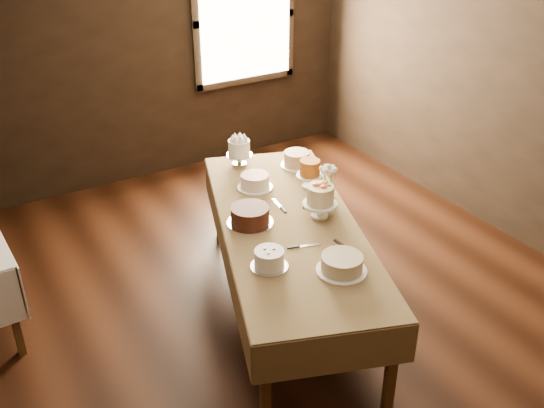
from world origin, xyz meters
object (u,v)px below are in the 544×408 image
Objects in this scene: cake_server_a at (310,245)px; cake_lattice at (255,182)px; cake_server_d at (320,202)px; cake_caramel at (310,175)px; cake_chocolate at (250,216)px; cake_swirl at (269,260)px; cake_server_c at (277,203)px; cake_flowers at (320,203)px; cake_meringue at (239,153)px; flower_vase at (327,198)px; display_table at (289,229)px; cake_server_b at (350,251)px; cake_cream at (342,264)px; cake_speckled at (297,159)px.

cake_lattice is at bearing 100.75° from cake_server_a.
cake_caramel is at bearing 70.51° from cake_server_d.
cake_swirl is at bearing -106.74° from cake_chocolate.
cake_chocolate reaches higher than cake_server_c.
cake_flowers is at bearing -146.43° from cake_server_c.
cake_server_a is at bearing -66.26° from cake_chocolate.
cake_caramel is at bearing 20.17° from cake_chocolate.
cake_server_d is at bearing -0.59° from cake_chocolate.
cake_swirl reaches higher than cake_server_d.
cake_meringue is 1.10× the size of cake_server_d.
cake_chocolate is at bearing 175.62° from cake_server_d.
flower_vase is (0.31, -0.23, 0.06)m from cake_server_c.
cake_meringue is at bearing 81.34° from display_table.
cake_chocolate is at bearing 173.49° from flower_vase.
cake_flowers reaches higher than cake_server_b.
cake_cream reaches higher than cake_server_d.
cake_caramel is at bearing 73.25° from cake_server_a.
display_table is 0.71m from cake_cream.
display_table is 9.20× the size of cake_lattice.
cake_lattice is 1.15m from cake_server_b.
cake_meringue is 0.87× the size of cake_speckled.
cake_server_b is (-0.09, -0.50, -0.11)m from cake_flowers.
cake_server_a is 1.00× the size of cake_server_d.
cake_chocolate reaches higher than cake_server_b.
cake_server_c is at bearing -135.34° from cake_speckled.
cake_server_c is (-0.07, 0.83, 0.00)m from cake_server_b.
cake_cream is 1.59× the size of cake_server_c.
cake_lattice is 1.21× the size of cake_server_a.
cake_cream is at bearing -73.15° from cake_server_a.
flower_vase reaches higher than cake_server_b.
cake_server_a is 0.65m from cake_server_c.
cake_meringue is 1.10× the size of cake_server_b.
flower_vase is (0.39, 0.06, 0.12)m from display_table.
cake_swirl is 0.96m from cake_server_d.
cake_cream is at bearing -36.65° from cake_swirl.
cake_meringue is 0.47m from cake_lattice.
cake_flowers is at bearing 166.37° from cake_server_b.
cake_meringue is at bearing 66.13° from cake_chocolate.
cake_server_a is (-0.04, -0.34, 0.06)m from display_table.
cake_cream is 1.00m from cake_server_c.
cake_flowers is 0.72m from cake_cream.
cake_server_a is (-0.28, -0.30, -0.11)m from cake_flowers.
cake_swirl is 0.58m from cake_server_b.
display_table is at bearing 170.37° from cake_flowers.
cake_lattice is at bearing 150.21° from cake_caramel.
cake_lattice is 0.32m from cake_server_c.
cake_lattice reaches higher than cake_server_d.
cake_cream is 0.87m from flower_vase.
cake_chocolate is at bearing 160.13° from cake_flowers.
cake_lattice is at bearing 10.98° from cake_server_c.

